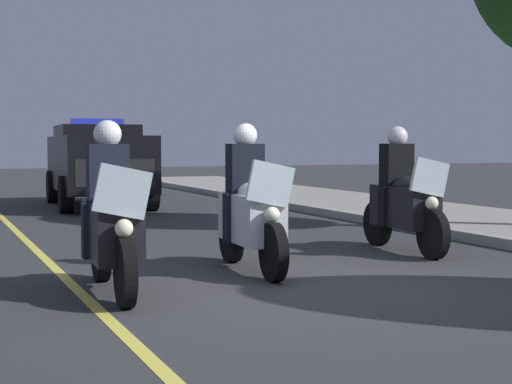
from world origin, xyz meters
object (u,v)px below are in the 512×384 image
police_motorcycle_lead_right (250,211)px  police_motorcycle_trailing (403,201)px  police_suv (98,161)px  cyclist_background (154,165)px  police_motorcycle_lead_left (111,223)px

police_motorcycle_lead_right → police_motorcycle_trailing: 2.65m
police_motorcycle_trailing → police_suv: bearing=-166.1°
police_motorcycle_lead_right → police_suv: police_suv is taller
police_motorcycle_trailing → cyclist_background: bearing=179.2°
police_motorcycle_lead_left → cyclist_background: (-14.73, 4.51, 0.14)m
police_motorcycle_lead_right → cyclist_background: police_motorcycle_lead_right is taller
police_motorcycle_lead_left → police_motorcycle_lead_right: size_ratio=1.00×
police_motorcycle_lead_right → police_motorcycle_trailing: size_ratio=1.00×
police_motorcycle_lead_left → police_motorcycle_lead_right: (-0.71, 1.78, 0.00)m
police_motorcycle_lead_left → police_motorcycle_lead_right: same height
police_motorcycle_trailing → police_suv: police_suv is taller
police_motorcycle_lead_left → police_suv: 10.87m
police_motorcycle_lead_left → police_motorcycle_trailing: 4.56m
police_motorcycle_lead_left → police_suv: (-10.67, 2.04, 0.37)m
police_motorcycle_lead_left → police_motorcycle_trailing: same height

